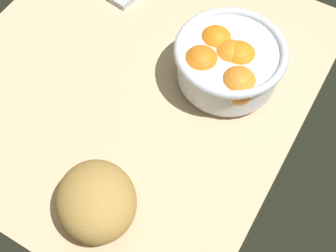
% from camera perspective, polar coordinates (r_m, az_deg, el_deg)
% --- Properties ---
extents(ground_plane, '(0.75, 0.67, 0.03)m').
position_cam_1_polar(ground_plane, '(0.91, -4.52, 5.94)').
color(ground_plane, '#D8B48D').
extents(fruit_bowl, '(0.21, 0.21, 0.10)m').
position_cam_1_polar(fruit_bowl, '(0.84, 7.54, 8.09)').
color(fruit_bowl, silver).
rests_on(fruit_bowl, ground).
extents(bread_loaf, '(0.19, 0.19, 0.09)m').
position_cam_1_polar(bread_loaf, '(0.73, -9.08, -9.39)').
color(bread_loaf, '#B18642').
rests_on(bread_loaf, ground).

